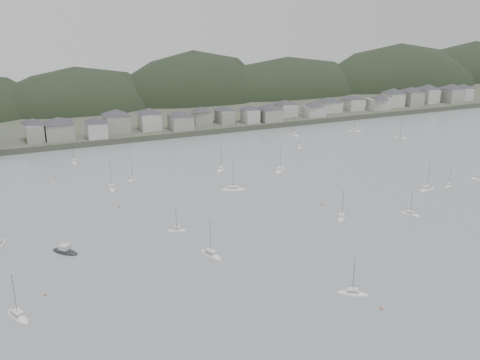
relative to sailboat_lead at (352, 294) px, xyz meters
name	(u,v)px	position (x,y,z in m)	size (l,w,h in m)	color
ground	(362,290)	(3.47, 0.75, -0.18)	(900.00, 900.00, 0.00)	slate
far_shore_land	(120,100)	(3.47, 295.75, 1.32)	(900.00, 250.00, 3.00)	#383D2D
forested_ridge	(135,123)	(8.31, 270.16, -11.46)	(851.55, 103.94, 102.57)	black
waterfront_town	(244,111)	(54.06, 184.10, 8.48)	(451.48, 28.46, 12.92)	gray
sailboat_lead	(352,294)	(0.00, 0.00, 0.00)	(7.89, 6.46, 10.72)	silver
moored_fleet	(212,199)	(-7.78, 75.40, 0.00)	(235.38, 178.78, 13.38)	silver
motor_launch_far	(65,251)	(-61.91, 52.61, 0.11)	(8.17, 8.70, 4.08)	black
mooring_buoys	(268,224)	(0.60, 46.63, -0.03)	(166.89, 135.68, 0.70)	#B2613B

